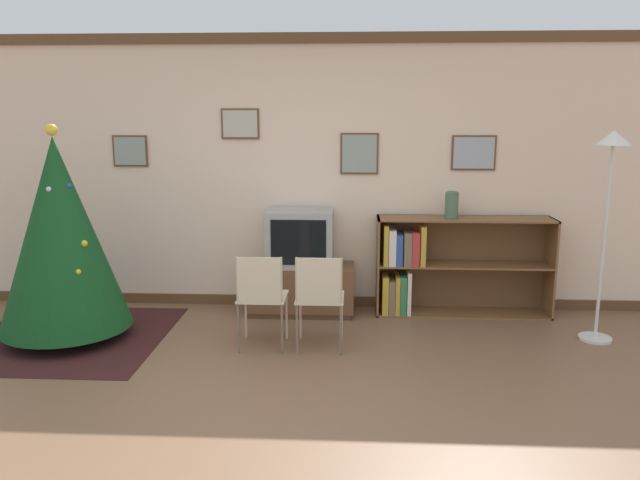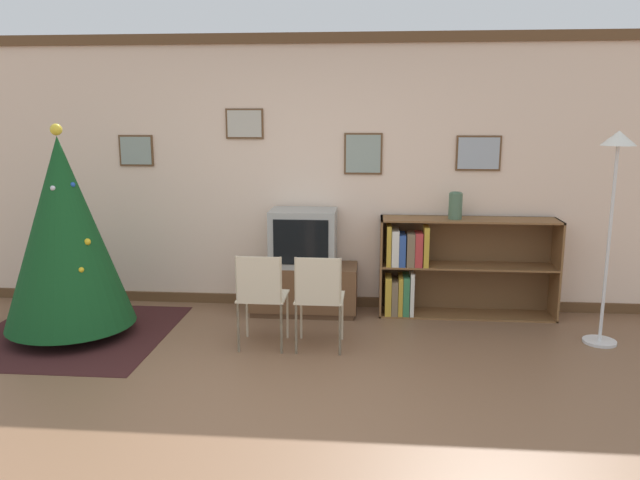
% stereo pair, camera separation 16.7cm
% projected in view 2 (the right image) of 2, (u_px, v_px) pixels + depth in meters
% --- Properties ---
extents(ground_plane, '(24.00, 24.00, 0.00)m').
position_uv_depth(ground_plane, '(265.00, 423.00, 4.00)').
color(ground_plane, brown).
extents(wall_back, '(8.07, 0.11, 2.70)m').
position_uv_depth(wall_back, '(306.00, 174.00, 6.23)').
color(wall_back, beige).
rests_on(wall_back, ground_plane).
extents(area_rug, '(1.68, 1.73, 0.01)m').
position_uv_depth(area_rug, '(73.00, 334.00, 5.59)').
color(area_rug, '#381919').
rests_on(area_rug, ground_plane).
extents(christmas_tree, '(1.11, 1.11, 1.86)m').
position_uv_depth(christmas_tree, '(65.00, 233.00, 5.40)').
color(christmas_tree, maroon).
rests_on(christmas_tree, area_rug).
extents(tv_console, '(1.05, 0.46, 0.49)m').
position_uv_depth(tv_console, '(303.00, 289.00, 6.16)').
color(tv_console, '#4C311E').
rests_on(tv_console, ground_plane).
extents(television, '(0.63, 0.44, 0.55)m').
position_uv_depth(television, '(303.00, 238.00, 6.06)').
color(television, '#9E9E99').
rests_on(television, tv_console).
extents(folding_chair_left, '(0.40, 0.40, 0.82)m').
position_uv_depth(folding_chair_left, '(261.00, 295.00, 5.17)').
color(folding_chair_left, beige).
rests_on(folding_chair_left, ground_plane).
extents(folding_chair_right, '(0.40, 0.40, 0.82)m').
position_uv_depth(folding_chair_right, '(319.00, 296.00, 5.13)').
color(folding_chair_right, beige).
rests_on(folding_chair_right, ground_plane).
extents(bookshelf, '(1.69, 0.36, 0.96)m').
position_uv_depth(bookshelf, '(437.00, 267.00, 6.07)').
color(bookshelf, brown).
rests_on(bookshelf, ground_plane).
extents(vase, '(0.13, 0.13, 0.26)m').
position_uv_depth(vase, '(455.00, 205.00, 5.90)').
color(vase, '#47664C').
rests_on(vase, bookshelf).
extents(standing_lamp, '(0.28, 0.28, 1.81)m').
position_uv_depth(standing_lamp, '(615.00, 183.00, 5.11)').
color(standing_lamp, silver).
rests_on(standing_lamp, ground_plane).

